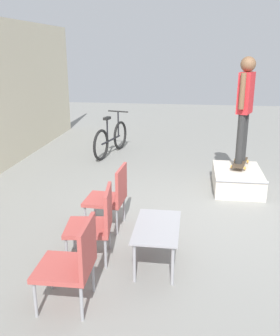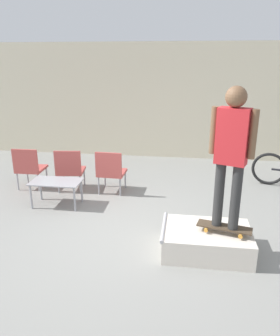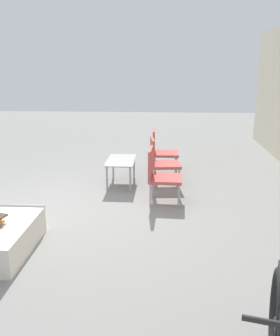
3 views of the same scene
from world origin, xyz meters
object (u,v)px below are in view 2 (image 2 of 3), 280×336
patio_chair_center (70,168)px  person_skater (232,147)px  coffee_table (56,184)px  patio_chair_left (29,166)px  patio_chair_right (111,170)px  skate_ramp_box (206,241)px  skateboard_on_ramp (224,227)px

patio_chair_center → person_skater: bearing=138.6°
coffee_table → patio_chair_center: (0.01, 0.72, 0.07)m
patio_chair_left → person_skater: bearing=151.1°
coffee_table → patio_chair_right: patio_chair_right is taller
patio_chair_center → patio_chair_right: size_ratio=1.00×
skate_ramp_box → coffee_table: (-2.64, 1.19, 0.24)m
skateboard_on_ramp → patio_chair_left: patio_chair_left is taller
skateboard_on_ramp → patio_chair_left: bearing=166.1°
patio_chair_left → skateboard_on_ramp: bearing=151.1°
skateboard_on_ramp → person_skater: bearing=-161.4°
skate_ramp_box → patio_chair_right: size_ratio=1.39×
skate_ramp_box → skateboard_on_ramp: size_ratio=1.64×
coffee_table → patio_chair_right: size_ratio=1.03×
skate_ramp_box → patio_chair_right: 2.63m
skate_ramp_box → patio_chair_center: patio_chair_center is taller
skate_ramp_box → patio_chair_right: bearing=133.1°
skate_ramp_box → coffee_table: size_ratio=1.35×
skate_ramp_box → skateboard_on_ramp: skateboard_on_ramp is taller
coffee_table → patio_chair_left: patio_chair_left is taller
skate_ramp_box → person_skater: person_skater is taller
skate_ramp_box → skateboard_on_ramp: 0.34m
person_skater → coffee_table: size_ratio=2.02×
person_skater → patio_chair_left: (-3.72, 1.96, -1.06)m
person_skater → patio_chair_right: size_ratio=2.08×
skate_ramp_box → patio_chair_left: 4.00m
patio_chair_center → patio_chair_right: bearing=173.1°
coffee_table → patio_chair_center: patio_chair_center is taller
skate_ramp_box → person_skater: bearing=-13.5°
skate_ramp_box → patio_chair_left: patio_chair_left is taller
skateboard_on_ramp → person_skater: (-0.00, -0.00, 1.11)m
person_skater → patio_chair_left: bearing=173.5°
patio_chair_center → coffee_table: bearing=82.3°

